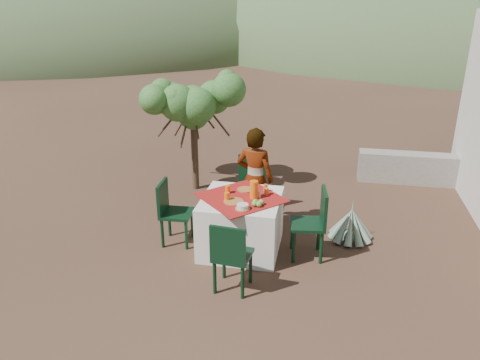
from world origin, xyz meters
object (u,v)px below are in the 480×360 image
chair_right (314,220)px  shrub_tree (197,108)px  person (255,179)px  table (241,223)px  juice_pitcher (254,190)px  chair_near (231,254)px  chair_left (171,210)px  chair_far (250,182)px  agave (351,225)px

chair_right → shrub_tree: bearing=-141.3°
person → shrub_tree: 1.91m
table → juice_pitcher: 0.53m
person → shrub_tree: bearing=-35.3°
chair_right → person: bearing=-135.3°
table → juice_pitcher: (0.17, 0.00, 0.50)m
juice_pitcher → person: bearing=98.1°
chair_near → chair_left: chair_left is taller
chair_far → chair_left: (-0.90, -1.15, -0.01)m
chair_left → chair_far: bearing=-40.4°
chair_far → person: 0.57m
table → person: size_ratio=0.85×
chair_far → chair_near: 2.15m
chair_far → agave: bearing=-20.4°
chair_right → shrub_tree: (-2.09, 1.99, 0.92)m
table → chair_left: (-0.97, -0.01, 0.12)m
table → agave: size_ratio=1.95×
shrub_tree → juice_pitcher: size_ratio=7.69×
person → chair_near: bearing=102.0°
table → shrub_tree: size_ratio=0.71×
person → agave: 1.49m
chair_right → agave: bearing=130.4°
chair_right → shrub_tree: 3.03m
shrub_tree → table: bearing=-60.1°
table → chair_right: 0.97m
table → chair_right: (0.96, -0.02, 0.14)m
agave → person: bearing=175.4°
shrub_tree → chair_far: bearing=-37.9°
chair_near → shrub_tree: size_ratio=0.49×
chair_far → person: bearing=-72.0°
chair_left → person: bearing=-60.0°
chair_near → shrub_tree: shrub_tree is taller
table → chair_near: 1.00m
shrub_tree → agave: size_ratio=2.73×
chair_left → agave: bearing=-79.7°
chair_far → agave: size_ratio=1.37×
chair_near → chair_far: bearing=-80.2°
chair_far → chair_near: bearing=-85.2°
chair_near → chair_right: 1.32m
chair_right → agave: chair_right is taller
table → agave: bearing=20.6°
person → shrub_tree: size_ratio=0.84×
chair_right → chair_left: bearing=-98.0°
chair_far → person: person is taller
shrub_tree → agave: bearing=-28.7°
chair_near → person: person is taller
chair_near → agave: bearing=-126.1°
chair_right → table: bearing=-98.8°
chair_near → chair_left: bearing=-37.6°
chair_far → chair_right: size_ratio=0.97×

